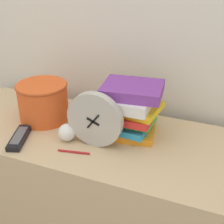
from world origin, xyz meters
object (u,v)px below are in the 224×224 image
Objects in this scene: book_stack at (128,110)px; tv_remote at (19,138)px; basket at (43,101)px; crumpled_paper_ball at (67,132)px; desk_clock at (95,120)px; pen at (74,152)px.

tv_remote is (-0.38, -0.20, -0.10)m from book_stack.
basket is at bearing 90.97° from tv_remote.
book_stack is 0.38m from basket.
tv_remote is (0.00, -0.18, -0.08)m from basket.
crumpled_paper_ball is at bearing 22.21° from tv_remote.
desk_clock reaches higher than crumpled_paper_ball.
tv_remote is 1.48× the size of pen.
book_stack is 1.53× the size of tv_remote.
crumpled_paper_ball is (0.18, -0.11, -0.05)m from basket.
desk_clock reaches higher than pen.
desk_clock is 1.21× the size of tv_remote.
crumpled_paper_ball is at bearing -173.84° from desk_clock.
book_stack is at bearing 55.34° from pen.
desk_clock is at bearing 58.10° from pen.
book_stack is 0.27m from pen.
pen is (-0.05, -0.08, -0.10)m from desk_clock.
book_stack reaches higher than tv_remote.
tv_remote is 0.24m from pen.
crumpled_paper_ball is 0.10m from pen.
book_stack is 0.25m from crumpled_paper_ball.
desk_clock is 0.15m from book_stack.
basket is 0.20m from tv_remote.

